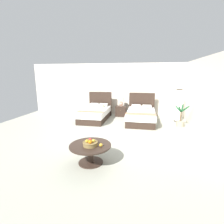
# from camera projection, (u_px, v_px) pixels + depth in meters

# --- Properties ---
(ground_plane) EXTENTS (9.91, 10.07, 0.02)m
(ground_plane) POSITION_uv_depth(u_px,v_px,m) (110.00, 134.00, 5.97)
(ground_plane) COLOR #A2A393
(wall_back) EXTENTS (9.91, 0.12, 2.65)m
(wall_back) POSITION_uv_depth(u_px,v_px,m) (122.00, 89.00, 8.79)
(wall_back) COLOR silver
(wall_back) RESTS_ON ground
(wall_side_right) EXTENTS (0.12, 5.67, 2.65)m
(wall_side_right) POSITION_uv_depth(u_px,v_px,m) (206.00, 98.00, 5.49)
(wall_side_right) COLOR beige
(wall_side_right) RESTS_ON ground
(bed_near_window) EXTENTS (1.17, 2.07, 1.22)m
(bed_near_window) POSITION_uv_depth(u_px,v_px,m) (95.00, 113.00, 7.85)
(bed_near_window) COLOR #31241C
(bed_near_window) RESTS_ON ground
(bed_near_corner) EXTENTS (1.24, 2.16, 1.20)m
(bed_near_corner) POSITION_uv_depth(u_px,v_px,m) (141.00, 115.00, 7.47)
(bed_near_corner) COLOR #31241C
(bed_near_corner) RESTS_ON ground
(nightstand) EXTENTS (0.53, 0.42, 0.52)m
(nightstand) POSITION_uv_depth(u_px,v_px,m) (121.00, 111.00, 8.51)
(nightstand) COLOR #31241C
(nightstand) RESTS_ON ground
(table_lamp) EXTENTS (0.26, 0.26, 0.43)m
(table_lamp) POSITION_uv_depth(u_px,v_px,m) (121.00, 101.00, 8.42)
(table_lamp) COLOR tan
(table_lamp) RESTS_ON nightstand
(coffee_table) EXTENTS (0.98, 0.98, 0.46)m
(coffee_table) POSITION_uv_depth(u_px,v_px,m) (90.00, 150.00, 3.92)
(coffee_table) COLOR #31241C
(coffee_table) RESTS_ON ground
(fruit_bowl) EXTENTS (0.35, 0.35, 0.17)m
(fruit_bowl) POSITION_uv_depth(u_px,v_px,m) (90.00, 143.00, 3.83)
(fruit_bowl) COLOR olive
(fruit_bowl) RESTS_ON coffee_table
(loose_apple) EXTENTS (0.08, 0.08, 0.08)m
(loose_apple) POSITION_uv_depth(u_px,v_px,m) (101.00, 145.00, 3.78)
(loose_apple) COLOR gold
(loose_apple) RESTS_ON coffee_table
(floor_lamp_corner) EXTENTS (0.24, 0.24, 1.45)m
(floor_lamp_corner) POSITION_uv_depth(u_px,v_px,m) (178.00, 105.00, 7.49)
(floor_lamp_corner) COLOR #2F281C
(floor_lamp_corner) RESTS_ON ground
(potted_palm) EXTENTS (0.56, 0.50, 0.93)m
(potted_palm) POSITION_uv_depth(u_px,v_px,m) (180.00, 120.00, 6.78)
(potted_palm) COLOR #9F937C
(potted_palm) RESTS_ON ground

